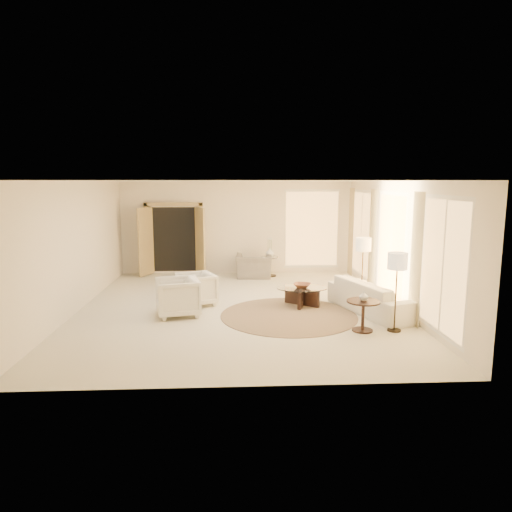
{
  "coord_description": "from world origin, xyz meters",
  "views": [
    {
      "loc": [
        -0.13,
        -9.89,
        2.78
      ],
      "look_at": [
        0.4,
        0.4,
        1.1
      ],
      "focal_mm": 32.0,
      "sensor_mm": 36.0,
      "label": 1
    }
  ],
  "objects_px": {
    "coffee_table": "(302,294)",
    "side_table": "(270,264)",
    "armchair_left": "(196,288)",
    "floor_lamp_near": "(363,247)",
    "sofa": "(374,296)",
    "floor_lamp_far": "(397,265)",
    "end_table": "(363,310)",
    "end_vase": "(364,296)",
    "side_vase": "(270,252)",
    "armchair_right": "(177,295)",
    "bowl": "(302,285)",
    "accent_chair": "(254,262)"
  },
  "relations": [
    {
      "from": "floor_lamp_far",
      "to": "side_table",
      "type": "bearing_deg",
      "value": 110.54
    },
    {
      "from": "accent_chair",
      "to": "end_table",
      "type": "relative_size",
      "value": 1.67
    },
    {
      "from": "sofa",
      "to": "floor_lamp_far",
      "type": "relative_size",
      "value": 1.57
    },
    {
      "from": "armchair_right",
      "to": "side_vase",
      "type": "distance_m",
      "value": 4.56
    },
    {
      "from": "armchair_right",
      "to": "coffee_table",
      "type": "height_order",
      "value": "armchair_right"
    },
    {
      "from": "floor_lamp_far",
      "to": "armchair_right",
      "type": "bearing_deg",
      "value": 163.73
    },
    {
      "from": "side_vase",
      "to": "armchair_right",
      "type": "bearing_deg",
      "value": -119.77
    },
    {
      "from": "floor_lamp_far",
      "to": "side_vase",
      "type": "distance_m",
      "value": 5.55
    },
    {
      "from": "armchair_right",
      "to": "accent_chair",
      "type": "relative_size",
      "value": 0.85
    },
    {
      "from": "end_table",
      "to": "bowl",
      "type": "distance_m",
      "value": 2.04
    },
    {
      "from": "coffee_table",
      "to": "armchair_right",
      "type": "bearing_deg",
      "value": -166.7
    },
    {
      "from": "floor_lamp_near",
      "to": "armchair_right",
      "type": "bearing_deg",
      "value": -166.57
    },
    {
      "from": "armchair_left",
      "to": "floor_lamp_far",
      "type": "relative_size",
      "value": 0.54
    },
    {
      "from": "coffee_table",
      "to": "floor_lamp_far",
      "type": "relative_size",
      "value": 0.96
    },
    {
      "from": "bowl",
      "to": "floor_lamp_far",
      "type": "bearing_deg",
      "value": -51.79
    },
    {
      "from": "accent_chair",
      "to": "floor_lamp_far",
      "type": "height_order",
      "value": "floor_lamp_far"
    },
    {
      "from": "side_table",
      "to": "floor_lamp_far",
      "type": "relative_size",
      "value": 0.39
    },
    {
      "from": "side_table",
      "to": "end_vase",
      "type": "xyz_separation_m",
      "value": [
        1.34,
        -5.15,
        0.32
      ]
    },
    {
      "from": "sofa",
      "to": "floor_lamp_near",
      "type": "distance_m",
      "value": 1.33
    },
    {
      "from": "sofa",
      "to": "armchair_right",
      "type": "distance_m",
      "value": 4.2
    },
    {
      "from": "bowl",
      "to": "side_vase",
      "type": "height_order",
      "value": "side_vase"
    },
    {
      "from": "armchair_left",
      "to": "floor_lamp_near",
      "type": "xyz_separation_m",
      "value": [
        3.88,
        0.17,
        0.87
      ]
    },
    {
      "from": "side_table",
      "to": "floor_lamp_near",
      "type": "bearing_deg",
      "value": -56.66
    },
    {
      "from": "armchair_right",
      "to": "side_vase",
      "type": "relative_size",
      "value": 3.28
    },
    {
      "from": "floor_lamp_far",
      "to": "side_vase",
      "type": "bearing_deg",
      "value": 110.54
    },
    {
      "from": "floor_lamp_far",
      "to": "floor_lamp_near",
      "type": "bearing_deg",
      "value": 90.0
    },
    {
      "from": "armchair_left",
      "to": "floor_lamp_far",
      "type": "height_order",
      "value": "floor_lamp_far"
    },
    {
      "from": "coffee_table",
      "to": "side_table",
      "type": "distance_m",
      "value": 3.34
    },
    {
      "from": "end_vase",
      "to": "end_table",
      "type": "bearing_deg",
      "value": 0.0
    },
    {
      "from": "side_vase",
      "to": "floor_lamp_far",
      "type": "bearing_deg",
      "value": -69.46
    },
    {
      "from": "sofa",
      "to": "armchair_right",
      "type": "relative_size",
      "value": 2.67
    },
    {
      "from": "armchair_right",
      "to": "accent_chair",
      "type": "bearing_deg",
      "value": 141.42
    },
    {
      "from": "side_table",
      "to": "end_vase",
      "type": "distance_m",
      "value": 5.33
    },
    {
      "from": "accent_chair",
      "to": "bowl",
      "type": "xyz_separation_m",
      "value": [
        0.94,
        -3.15,
        0.01
      ]
    },
    {
      "from": "side_table",
      "to": "side_vase",
      "type": "height_order",
      "value": "side_vase"
    },
    {
      "from": "floor_lamp_far",
      "to": "side_vase",
      "type": "relative_size",
      "value": 5.58
    },
    {
      "from": "coffee_table",
      "to": "end_table",
      "type": "height_order",
      "value": "end_table"
    },
    {
      "from": "armchair_right",
      "to": "armchair_left",
      "type": "bearing_deg",
      "value": 145.49
    },
    {
      "from": "bowl",
      "to": "side_vase",
      "type": "xyz_separation_m",
      "value": [
        -0.47,
        3.3,
        0.25
      ]
    },
    {
      "from": "accent_chair",
      "to": "side_vase",
      "type": "bearing_deg",
      "value": -158.42
    },
    {
      "from": "armchair_left",
      "to": "side_table",
      "type": "distance_m",
      "value": 3.67
    },
    {
      "from": "end_table",
      "to": "floor_lamp_far",
      "type": "relative_size",
      "value": 0.42
    },
    {
      "from": "side_table",
      "to": "sofa",
      "type": "bearing_deg",
      "value": -63.51
    },
    {
      "from": "armchair_right",
      "to": "bowl",
      "type": "xyz_separation_m",
      "value": [
        2.72,
        0.64,
        0.03
      ]
    },
    {
      "from": "sofa",
      "to": "end_table",
      "type": "relative_size",
      "value": 3.77
    },
    {
      "from": "coffee_table",
      "to": "side_table",
      "type": "bearing_deg",
      "value": 98.04
    },
    {
      "from": "end_table",
      "to": "floor_lamp_far",
      "type": "distance_m",
      "value": 1.06
    },
    {
      "from": "end_table",
      "to": "side_table",
      "type": "height_order",
      "value": "same"
    },
    {
      "from": "floor_lamp_near",
      "to": "bowl",
      "type": "distance_m",
      "value": 1.72
    },
    {
      "from": "accent_chair",
      "to": "end_vase",
      "type": "height_order",
      "value": "accent_chair"
    }
  ]
}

